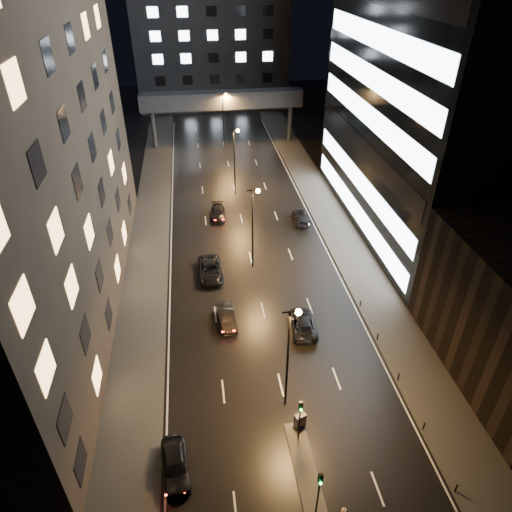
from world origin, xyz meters
The scene contains 22 objects.
ground centered at (0.00, 40.00, 0.00)m, with size 160.00×160.00×0.00m, color black.
sidewalk_left centered at (-12.50, 35.00, 0.07)m, with size 5.00×110.00×0.15m, color #383533.
sidewalk_right centered at (12.50, 35.00, 0.07)m, with size 5.00×110.00×0.15m, color #383533.
building_right_glass centered at (25.00, 36.00, 22.50)m, with size 20.00×36.00×45.00m, color black.
building_far centered at (0.00, 98.00, 12.50)m, with size 34.00×14.00×25.00m, color #333335.
skybridge centered at (0.00, 70.00, 8.34)m, with size 30.00×3.00×10.00m.
median_island centered at (0.30, 2.00, 0.07)m, with size 1.60×8.00×0.15m, color #383533.
traffic_signal_near centered at (0.30, 4.49, 3.09)m, with size 0.28×0.34×4.40m.
traffic_signal_far centered at (0.30, -1.01, 3.09)m, with size 0.28×0.34×4.40m.
bollard_row centered at (10.20, 6.50, 0.45)m, with size 0.12×25.12×0.90m.
streetlight_near centered at (0.16, 8.00, 6.50)m, with size 1.45×0.50×10.15m.
streetlight_mid_a centered at (0.16, 28.00, 6.50)m, with size 1.45×0.50×10.15m.
streetlight_mid_b centered at (0.16, 48.00, 6.50)m, with size 1.45×0.50×10.15m.
streetlight_far centered at (0.16, 68.00, 6.50)m, with size 1.45×0.50×10.15m.
car_away_a centered at (-8.96, 3.32, 0.80)m, with size 1.88×4.67×1.59m, color black.
car_away_b centered at (-3.93, 18.66, 0.72)m, with size 1.53×4.38×1.44m, color black.
car_away_c centered at (-5.06, 26.95, 0.79)m, with size 2.62×5.69×1.58m, color black.
car_away_d centered at (-3.18, 40.82, 0.68)m, with size 1.91×4.71×1.37m, color black.
car_toward_a centered at (3.43, 16.63, 0.71)m, with size 2.36×5.13×1.42m, color black.
car_toward_b centered at (8.09, 37.86, 0.71)m, with size 2.00×4.91×1.43m, color black.
utility_cabinet centered at (0.70, 5.70, 0.77)m, with size 0.87×0.50×1.24m, color #454547.
cone_b centered at (2.15, -1.23, 0.27)m, with size 0.38×0.38×0.54m, color #FD5C0D.
Camera 1 is at (-5.88, -16.07, 31.25)m, focal length 32.00 mm.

